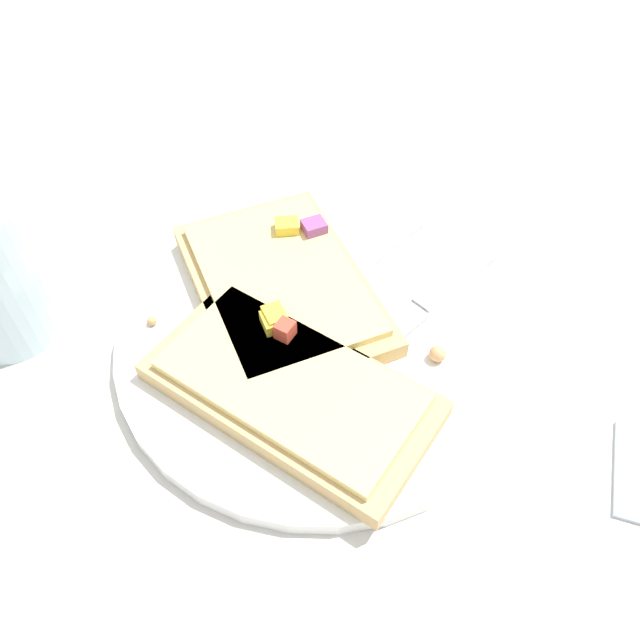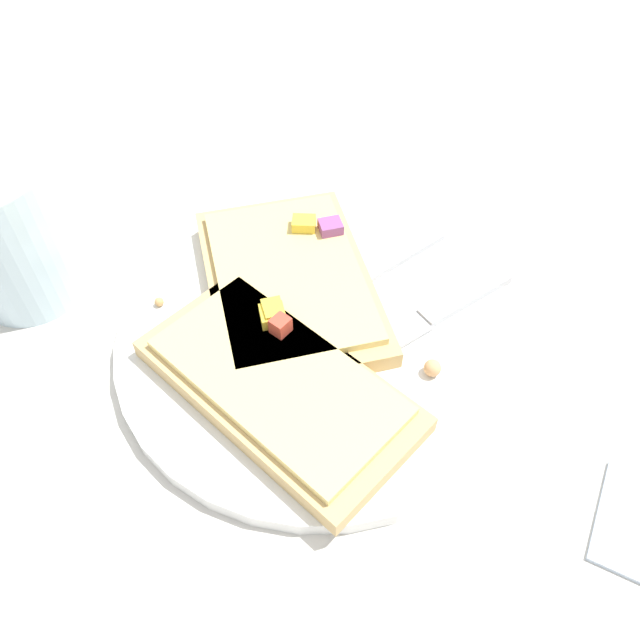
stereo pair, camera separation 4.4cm
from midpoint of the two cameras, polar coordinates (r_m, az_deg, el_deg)
name	(u,v)px [view 2 (the right image)]	position (r m, az deg, el deg)	size (l,w,h in m)	color
ground_plane	(320,340)	(0.45, 2.75, -1.96)	(4.00, 4.00, 0.00)	beige
plate	(320,334)	(0.45, 2.78, -1.49)	(0.29, 0.29, 0.01)	white
fork	(333,295)	(0.46, 3.90, 2.10)	(0.10, 0.19, 0.01)	#B7B7BC
knife	(415,325)	(0.45, 11.41, -0.61)	(0.12, 0.20, 0.01)	#B7B7BC
pizza_slice_main	(272,379)	(0.40, -1.31, -5.61)	(0.20, 0.14, 0.03)	tan
pizza_slice_corner	(289,280)	(0.46, -0.13, 3.49)	(0.20, 0.21, 0.03)	tan
crumb_scatter	(357,343)	(0.43, 6.34, -2.29)	(0.21, 0.05, 0.01)	tan
drinking_glass	(9,239)	(0.49, -24.31, 6.66)	(0.08, 0.08, 0.11)	silver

